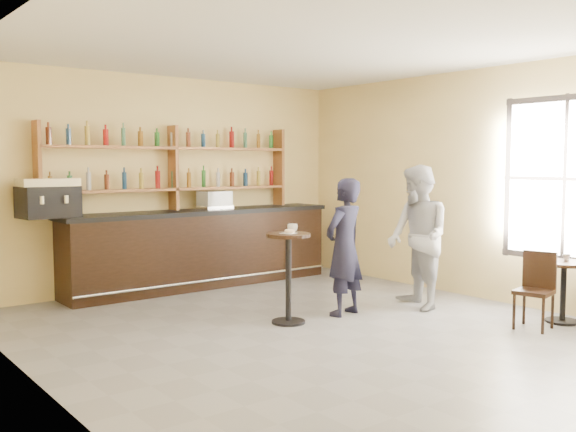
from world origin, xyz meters
TOP-DOWN VIEW (x-y plane):
  - floor at (0.00, 0.00)m, footprint 7.00×7.00m
  - ceiling at (0.00, 0.00)m, footprint 7.00×7.00m
  - wall_back at (0.00, 3.50)m, footprint 7.00×0.00m
  - wall_left at (-3.00, 0.00)m, footprint 0.00×7.00m
  - wall_right at (3.00, 0.00)m, footprint 0.00×7.00m
  - window_pane at (2.99, -1.20)m, footprint 0.00×2.00m
  - window_frame at (2.99, -1.20)m, footprint 0.04×1.70m
  - shelf_unit at (0.00, 3.37)m, footprint 4.00×0.26m
  - liquor_bottles at (0.00, 3.37)m, footprint 3.68×0.10m
  - bar_counter at (0.35, 3.15)m, footprint 4.37×0.85m
  - espresso_machine at (-1.94, 3.15)m, footprint 0.76×0.54m
  - pastry_case at (0.59, 3.15)m, footprint 0.49×0.40m
  - pedestal_table at (0.00, 0.54)m, footprint 0.64×0.64m
  - napkin at (0.00, 0.54)m, footprint 0.19×0.19m
  - donut at (0.01, 0.53)m, footprint 0.16×0.16m
  - cup_pedestal at (0.14, 0.64)m, footprint 0.13×0.13m
  - man_main at (0.81, 0.44)m, footprint 0.69×0.53m
  - cafe_table at (2.60, -1.45)m, footprint 0.68×0.68m
  - cup_cafe at (2.65, -1.45)m, footprint 0.09×0.09m
  - chair_west at (2.05, -1.40)m, footprint 0.46×0.46m
  - patron_second at (1.81, 0.12)m, footprint 1.00×1.11m

SIDE VIEW (x-z plane):
  - floor at x=0.00m, z-range 0.00..0.00m
  - cafe_table at x=2.60m, z-range 0.00..0.73m
  - chair_west at x=2.05m, z-range 0.00..0.88m
  - pedestal_table at x=0.00m, z-range 0.00..1.07m
  - bar_counter at x=0.35m, z-range 0.00..1.18m
  - cup_cafe at x=2.65m, z-range 0.73..0.82m
  - man_main at x=0.81m, z-range 0.00..1.71m
  - patron_second at x=1.81m, z-range 0.00..1.88m
  - napkin at x=0.00m, z-range 1.07..1.08m
  - donut at x=0.01m, z-range 1.08..1.12m
  - cup_pedestal at x=0.14m, z-range 1.07..1.17m
  - pastry_case at x=0.59m, z-range 1.18..1.46m
  - espresso_machine at x=-1.94m, z-range 1.18..1.70m
  - wall_back at x=0.00m, z-range -1.90..5.10m
  - wall_left at x=-3.00m, z-range -1.90..5.10m
  - wall_right at x=3.00m, z-range -1.90..5.10m
  - window_frame at x=2.99m, z-range 0.65..2.75m
  - window_pane at x=2.99m, z-range 0.70..2.70m
  - shelf_unit at x=0.00m, z-range 1.11..2.51m
  - liquor_bottles at x=0.00m, z-range 1.48..2.48m
  - ceiling at x=0.00m, z-range 3.20..3.20m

